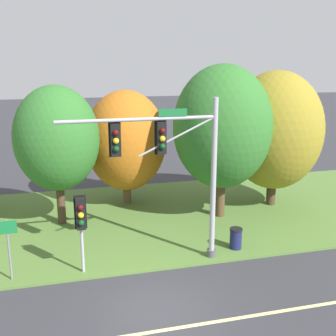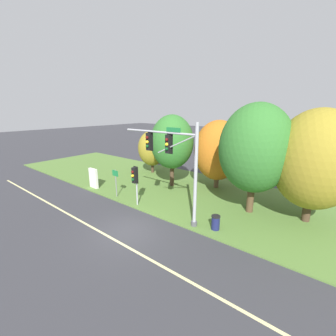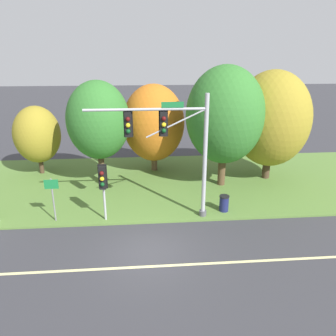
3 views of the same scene
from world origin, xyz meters
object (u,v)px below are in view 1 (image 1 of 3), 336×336
at_px(route_sign_post, 8,241).
at_px(tree_left_of_mast, 57,139).
at_px(pedestrian_signal_near_kerb, 81,218).
at_px(tree_behind_signpost, 126,141).
at_px(tree_tall_centre, 275,131).
at_px(tree_mid_verge, 222,127).
at_px(trash_bin, 236,238).
at_px(traffic_signal_mast, 173,159).

relative_size(route_sign_post, tree_left_of_mast, 0.35).
distance_m(pedestrian_signal_near_kerb, tree_behind_signpost, 8.51).
height_order(tree_behind_signpost, tree_tall_centre, tree_tall_centre).
distance_m(pedestrian_signal_near_kerb, tree_mid_verge, 9.00).
bearing_deg(pedestrian_signal_near_kerb, route_sign_post, 174.95).
bearing_deg(trash_bin, traffic_signal_mast, -171.11).
distance_m(route_sign_post, trash_bin, 9.34).
relative_size(route_sign_post, tree_mid_verge, 0.31).
bearing_deg(pedestrian_signal_near_kerb, tree_left_of_mast, 97.39).
relative_size(traffic_signal_mast, trash_bin, 7.16).
bearing_deg(tree_tall_centre, tree_behind_signpost, 163.55).
relative_size(traffic_signal_mast, tree_left_of_mast, 0.96).
bearing_deg(tree_mid_verge, tree_tall_centre, 15.77).
bearing_deg(pedestrian_signal_near_kerb, trash_bin, 5.44).
xyz_separation_m(route_sign_post, tree_behind_signpost, (5.63, 7.62, 2.04)).
bearing_deg(tree_left_of_mast, tree_mid_verge, -7.40).
bearing_deg(trash_bin, tree_mid_verge, 78.74).
relative_size(pedestrian_signal_near_kerb, route_sign_post, 1.31).
distance_m(tree_mid_verge, trash_bin, 5.83).
xyz_separation_m(tree_left_of_mast, tree_mid_verge, (8.11, -1.05, 0.40)).
bearing_deg(tree_mid_verge, route_sign_post, -156.79).
xyz_separation_m(tree_behind_signpost, trash_bin, (3.63, -7.23, -3.15)).
bearing_deg(tree_tall_centre, tree_mid_verge, -164.23).
xyz_separation_m(route_sign_post, tree_mid_verge, (10.04, 4.31, 3.15)).
bearing_deg(tree_tall_centre, traffic_signal_mast, -143.49).
bearing_deg(tree_behind_signpost, tree_mid_verge, -36.99).
bearing_deg(pedestrian_signal_near_kerb, tree_behind_signpost, 69.26).
bearing_deg(tree_left_of_mast, tree_behind_signpost, 31.47).
distance_m(traffic_signal_mast, tree_left_of_mast, 6.96).
height_order(tree_left_of_mast, trash_bin, tree_left_of_mast).
distance_m(tree_behind_signpost, tree_tall_centre, 8.26).
bearing_deg(tree_mid_verge, pedestrian_signal_near_kerb, -148.41).
height_order(pedestrian_signal_near_kerb, tree_tall_centre, tree_tall_centre).
distance_m(tree_tall_centre, trash_bin, 7.51).
distance_m(pedestrian_signal_near_kerb, route_sign_post, 2.76).
height_order(traffic_signal_mast, tree_behind_signpost, traffic_signal_mast).
xyz_separation_m(tree_left_of_mast, tree_behind_signpost, (3.70, 2.27, -0.71)).
distance_m(traffic_signal_mast, tree_tall_centre, 9.01).
xyz_separation_m(pedestrian_signal_near_kerb, tree_behind_signpost, (2.98, 7.86, 1.32)).
relative_size(pedestrian_signal_near_kerb, tree_left_of_mast, 0.46).
xyz_separation_m(pedestrian_signal_near_kerb, tree_left_of_mast, (-0.73, 5.59, 2.03)).
distance_m(tree_mid_verge, tree_tall_centre, 3.66).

